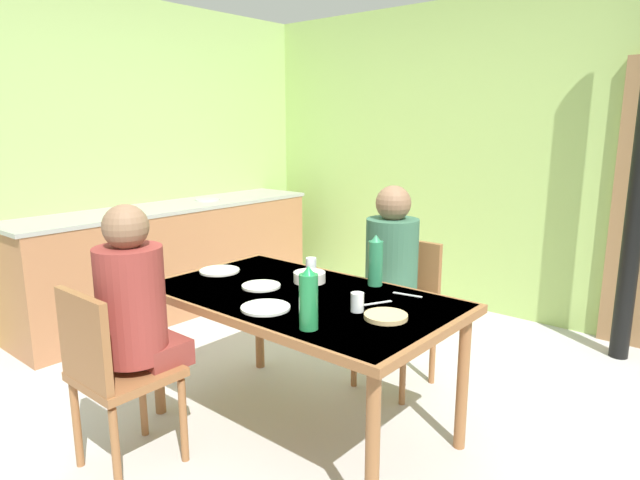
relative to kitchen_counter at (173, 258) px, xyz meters
name	(u,v)px	position (x,y,z in m)	size (l,w,h in m)	color
ground_plane	(296,403)	(1.86, -0.51, -0.45)	(5.81, 5.81, 0.00)	#BBB8B8
wall_back	(478,159)	(1.86, 1.73, 0.82)	(4.58, 0.10, 2.54)	#9EC067
wall_left	(150,158)	(-0.33, 0.05, 0.82)	(0.10, 3.35, 2.54)	#9DBD6B
kitchen_counter	(173,258)	(0.00, 0.00, 0.00)	(0.61, 2.63, 0.91)	#A46945
dining_table	(301,307)	(2.06, -0.68, 0.21)	(1.55, 0.89, 0.73)	#925D36
chair_near_diner	(111,369)	(1.66, -1.48, 0.05)	(0.40, 0.40, 0.87)	#925D36
chair_far_diner	(402,303)	(2.16, 0.12, 0.05)	(0.40, 0.40, 0.87)	#925D36
person_near_diner	(134,300)	(1.66, -1.35, 0.33)	(0.30, 0.37, 0.77)	brown
person_far_diner	(390,262)	(2.16, -0.02, 0.33)	(0.30, 0.37, 0.77)	#35624F
water_bottle_green_near	(309,300)	(2.40, -1.00, 0.41)	(0.08, 0.08, 0.27)	#248345
water_bottle_green_far	(375,262)	(2.26, -0.32, 0.41)	(0.08, 0.08, 0.27)	#2B7E51
serving_bowl_center	(310,277)	(1.96, -0.49, 0.31)	(0.17, 0.17, 0.06)	silver
dinner_plate_near_left	(261,286)	(1.83, -0.72, 0.29)	(0.20, 0.20, 0.01)	white
dinner_plate_near_right	(220,271)	(1.43, -0.67, 0.29)	(0.22, 0.22, 0.01)	white
dinner_plate_far_center	(266,308)	(2.09, -0.95, 0.29)	(0.23, 0.23, 0.01)	white
drinking_glass_by_near_diner	(311,266)	(1.86, -0.37, 0.33)	(0.06, 0.06, 0.09)	silver
drinking_glass_by_far_diner	(357,302)	(2.43, -0.70, 0.32)	(0.06, 0.06, 0.09)	silver
bread_plate_sliced	(386,316)	(2.58, -0.70, 0.29)	(0.19, 0.19, 0.02)	#DBB77A
cutlery_knife_near	(378,303)	(2.43, -0.55, 0.28)	(0.15, 0.02, 0.00)	silver
cutlery_fork_near	(407,295)	(2.48, -0.35, 0.28)	(0.15, 0.02, 0.00)	silver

